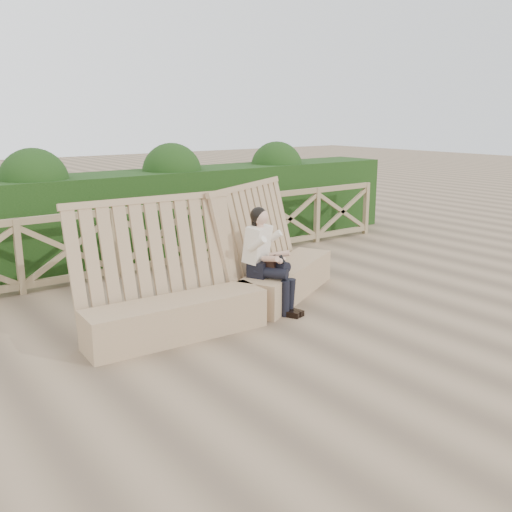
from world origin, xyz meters
TOP-DOWN VIEW (x-y plane):
  - ground at (0.00, 0.00)m, footprint 60.00×60.00m
  - bench at (-0.17, 1.02)m, footprint 4.16×1.67m
  - woman at (0.23, 0.86)m, footprint 0.54×0.85m
  - guardrail at (0.00, 3.50)m, footprint 10.10×0.09m
  - hedge at (0.00, 4.70)m, footprint 12.00×1.20m

SIDE VIEW (x-z plane):
  - ground at x=0.00m, z-range 0.00..0.00m
  - bench at x=-0.17m, z-range -0.40..1.20m
  - guardrail at x=0.00m, z-range 0.00..1.10m
  - woman at x=0.23m, z-range 0.06..1.42m
  - hedge at x=0.00m, z-range 0.00..1.50m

